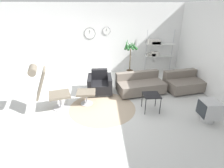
% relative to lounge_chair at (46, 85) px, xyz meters
% --- Properties ---
extents(ground_plane, '(12.00, 12.00, 0.00)m').
position_rel_lounge_chair_xyz_m(ground_plane, '(1.65, 0.30, -0.74)').
color(ground_plane, silver).
extents(wall_back, '(12.00, 0.09, 2.80)m').
position_rel_lounge_chair_xyz_m(wall_back, '(1.65, 3.14, 0.66)').
color(wall_back, white).
rests_on(wall_back, ground_plane).
extents(wall_right, '(0.06, 12.00, 2.80)m').
position_rel_lounge_chair_xyz_m(wall_right, '(4.85, 0.30, 0.66)').
color(wall_right, white).
rests_on(wall_right, ground_plane).
extents(round_rug, '(1.86, 1.86, 0.01)m').
position_rel_lounge_chair_xyz_m(round_rug, '(1.45, -0.00, -0.74)').
color(round_rug, tan).
rests_on(round_rug, ground_plane).
extents(lounge_chair, '(1.03, 0.75, 1.28)m').
position_rel_lounge_chair_xyz_m(lounge_chair, '(0.00, 0.00, 0.00)').
color(lounge_chair, '#BCBCC1').
rests_on(lounge_chair, ground_plane).
extents(ottoman, '(0.53, 0.45, 0.39)m').
position_rel_lounge_chair_xyz_m(ottoman, '(0.99, 0.27, -0.44)').
color(ottoman, '#BCBCC1').
rests_on(ottoman, ground_plane).
extents(armchair_red, '(0.77, 0.79, 0.72)m').
position_rel_lounge_chair_xyz_m(armchair_red, '(1.39, 1.02, -0.47)').
color(armchair_red, silver).
rests_on(armchair_red, ground_plane).
extents(couch_low, '(1.62, 1.08, 0.64)m').
position_rel_lounge_chair_xyz_m(couch_low, '(2.71, 0.94, -0.50)').
color(couch_low, black).
rests_on(couch_low, ground_plane).
extents(couch_second, '(1.33, 1.02, 0.64)m').
position_rel_lounge_chair_xyz_m(couch_second, '(4.21, 0.99, -0.50)').
color(couch_second, black).
rests_on(couch_second, ground_plane).
extents(side_table, '(0.43, 0.43, 0.48)m').
position_rel_lounge_chair_xyz_m(side_table, '(2.76, -0.21, -0.32)').
color(side_table, black).
rests_on(side_table, ground_plane).
extents(crt_television, '(0.43, 0.45, 0.56)m').
position_rel_lounge_chair_xyz_m(crt_television, '(4.03, -0.80, -0.43)').
color(crt_television, '#B7B7B7').
rests_on(crt_television, ground_plane).
extents(potted_plant, '(0.57, 0.57, 1.51)m').
position_rel_lounge_chair_xyz_m(potted_plant, '(2.61, 2.46, 0.00)').
color(potted_plant, silver).
rests_on(potted_plant, ground_plane).
extents(shelf_unit, '(1.19, 0.28, 1.78)m').
position_rel_lounge_chair_xyz_m(shelf_unit, '(3.73, 2.85, 0.33)').
color(shelf_unit, '#BCBCC1').
rests_on(shelf_unit, ground_plane).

